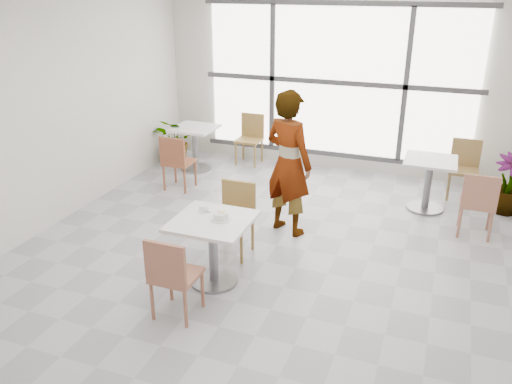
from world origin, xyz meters
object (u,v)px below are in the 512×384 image
(plant_right, at_px, (509,184))
(bg_chair_left_far, at_px, (251,135))
(bg_table_right, at_px, (429,177))
(bg_table_left, at_px, (195,142))
(bg_chair_left_near, at_px, (176,159))
(person, at_px, (289,163))
(oatmeal_bowl, at_px, (221,216))
(plant_left, at_px, (176,141))
(chair_far, at_px, (235,213))
(chair_near, at_px, (172,273))
(main_table, at_px, (213,239))
(bg_chair_right_near, at_px, (478,201))
(bg_chair_right_far, at_px, (464,165))
(coffee_cup, at_px, (203,209))

(plant_right, bearing_deg, bg_chair_left_far, 169.72)
(bg_table_right, bearing_deg, bg_table_left, 174.71)
(bg_table_right, bearing_deg, bg_chair_left_near, -170.67)
(person, bearing_deg, oatmeal_bowl, 101.35)
(plant_right, bearing_deg, plant_left, 177.51)
(chair_far, bearing_deg, bg_table_left, 125.86)
(bg_table_left, bearing_deg, person, -37.98)
(chair_near, xyz_separation_m, bg_chair_left_near, (-1.57, 2.96, 0.00))
(main_table, relative_size, bg_chair_right_near, 0.92)
(chair_far, relative_size, plant_left, 1.05)
(bg_chair_right_far, distance_m, plant_left, 4.76)
(bg_chair_left_near, xyz_separation_m, plant_right, (4.73, 0.89, -0.08))
(bg_table_right, relative_size, bg_chair_left_far, 0.86)
(plant_left, bearing_deg, bg_table_right, -6.87)
(chair_near, bearing_deg, bg_chair_left_far, -77.92)
(chair_far, height_order, bg_chair_left_near, same)
(plant_right, bearing_deg, coffee_cup, -137.65)
(bg_table_right, distance_m, plant_left, 4.32)
(bg_chair_left_near, bearing_deg, chair_near, 118.00)
(bg_chair_right_far, relative_size, plant_left, 1.05)
(bg_table_left, height_order, plant_right, plant_right)
(bg_chair_right_near, bearing_deg, chair_near, 46.36)
(person, height_order, bg_chair_left_near, person)
(chair_near, height_order, bg_chair_right_near, same)
(person, bearing_deg, coffee_cup, 90.08)
(person, relative_size, bg_table_left, 2.48)
(bg_table_left, bearing_deg, bg_chair_right_far, 4.50)
(chair_far, relative_size, person, 0.47)
(plant_left, relative_size, plant_right, 0.97)
(main_table, bearing_deg, plant_left, 124.21)
(chair_near, distance_m, bg_chair_right_near, 3.97)
(bg_table_left, bearing_deg, bg_chair_left_far, 42.13)
(coffee_cup, xyz_separation_m, bg_chair_left_far, (-0.90, 3.72, -0.28))
(bg_chair_right_far, bearing_deg, bg_table_left, -175.50)
(oatmeal_bowl, relative_size, bg_chair_left_near, 0.24)
(coffee_cup, xyz_separation_m, bg_table_right, (2.19, 2.68, -0.29))
(person, distance_m, bg_chair_left_near, 2.20)
(bg_chair_left_far, bearing_deg, chair_near, -77.92)
(chair_near, relative_size, person, 0.47)
(coffee_cup, distance_m, bg_table_left, 3.47)
(person, bearing_deg, bg_chair_left_far, -36.60)
(main_table, xyz_separation_m, bg_chair_left_far, (-1.07, 3.87, -0.02))
(chair_far, relative_size, bg_chair_left_far, 1.00)
(chair_near, relative_size, chair_far, 1.00)
(coffee_cup, distance_m, bg_chair_left_near, 2.57)
(main_table, height_order, plant_right, plant_right)
(bg_chair_right_near, bearing_deg, plant_left, -13.73)
(main_table, relative_size, bg_chair_left_far, 0.92)
(bg_table_right, bearing_deg, oatmeal_bowl, -124.54)
(plant_right, bearing_deg, oatmeal_bowl, -134.08)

